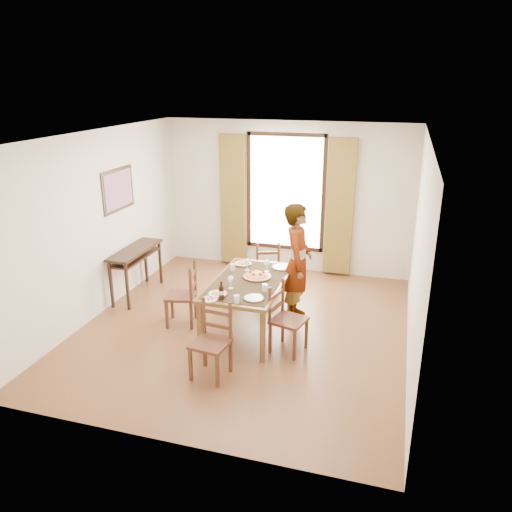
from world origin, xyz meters
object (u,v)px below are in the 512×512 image
(console_table, at_px, (136,256))
(man, at_px, (298,263))
(dining_table, at_px, (249,285))
(pasta_platter, at_px, (257,274))

(console_table, distance_m, man, 2.69)
(dining_table, relative_size, pasta_platter, 4.14)
(dining_table, bearing_deg, console_table, 163.04)
(dining_table, relative_size, man, 0.95)
(console_table, relative_size, pasta_platter, 3.00)
(console_table, bearing_deg, pasta_platter, -13.08)
(console_table, bearing_deg, dining_table, -16.96)
(dining_table, bearing_deg, pasta_platter, 59.40)
(dining_table, distance_m, man, 0.81)
(console_table, xyz_separation_m, man, (2.68, -0.10, 0.19))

